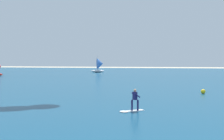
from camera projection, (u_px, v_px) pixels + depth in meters
The scene contains 4 objects.
ocean at pixel (128, 77), 57.61m from camera, with size 160.00×90.00×0.10m, color navy.
kitesurfer at pixel (133, 103), 20.75m from camera, with size 1.95×1.54×1.67m.
sailboat_trailing at pixel (100, 65), 73.39m from camera, with size 3.76×3.33×4.23m.
marker_buoy at pixel (203, 91), 30.59m from camera, with size 0.51×0.51×0.51m, color yellow.
Camera 1 is at (3.61, -5.54, 4.17)m, focal length 44.47 mm.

